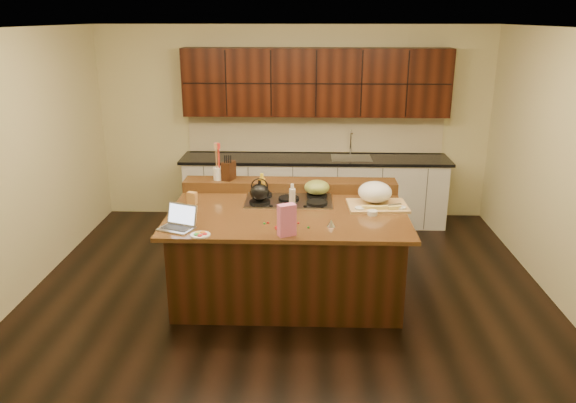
{
  "coord_description": "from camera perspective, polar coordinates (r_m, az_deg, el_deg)",
  "views": [
    {
      "loc": [
        0.19,
        -5.39,
        2.81
      ],
      "look_at": [
        0.0,
        0.05,
        1.0
      ],
      "focal_mm": 35.0,
      "sensor_mm": 36.0,
      "label": 1
    }
  ],
  "objects": [
    {
      "name": "room",
      "position": [
        5.58,
        -0.02,
        3.25
      ],
      "size": [
        5.52,
        5.02,
        2.72
      ],
      "color": "black",
      "rests_on": "ground"
    },
    {
      "name": "kettle",
      "position": [
        5.85,
        -2.9,
        0.93
      ],
      "size": [
        0.21,
        0.21,
        0.18
      ],
      "primitive_type": "ellipsoid",
      "rotation": [
        0.0,
        0.0,
        -0.01
      ],
      "color": "black",
      "rests_on": "cooktop"
    },
    {
      "name": "gumdrop_4",
      "position": [
        5.13,
        0.39,
        -3.11
      ],
      "size": [
        0.02,
        0.02,
        0.02
      ],
      "primitive_type": "ellipsoid",
      "color": "red",
      "rests_on": "island"
    },
    {
      "name": "gumdrop_1",
      "position": [
        5.2,
        0.48,
        -2.8
      ],
      "size": [
        0.02,
        0.02,
        0.02
      ],
      "primitive_type": "ellipsoid",
      "color": "#198C26",
      "rests_on": "island"
    },
    {
      "name": "strainer_bowl",
      "position": [
        6.13,
        8.78,
        0.67
      ],
      "size": [
        0.29,
        0.29,
        0.09
      ],
      "primitive_type": "cylinder",
      "rotation": [
        0.0,
        0.0,
        0.21
      ],
      "color": "#996B3F",
      "rests_on": "island"
    },
    {
      "name": "gumdrop_3",
      "position": [
        5.16,
        0.24,
        -2.97
      ],
      "size": [
        0.02,
        0.02,
        0.02
      ],
      "primitive_type": "ellipsoid",
      "color": "#198C26",
      "rests_on": "island"
    },
    {
      "name": "oil_bottle",
      "position": [
        5.91,
        -2.65,
        1.12
      ],
      "size": [
        0.09,
        0.09,
        0.27
      ],
      "primitive_type": "cylinder",
      "rotation": [
        0.0,
        0.0,
        -0.38
      ],
      "color": "gold",
      "rests_on": "island"
    },
    {
      "name": "back_counter",
      "position": [
        7.83,
        2.76,
        4.88
      ],
      "size": [
        3.7,
        0.66,
        2.4
      ],
      "color": "silver",
      "rests_on": "ground"
    },
    {
      "name": "ramekin_c",
      "position": [
        5.81,
        11.41,
        -0.74
      ],
      "size": [
        0.11,
        0.11,
        0.04
      ],
      "primitive_type": "cylinder",
      "rotation": [
        0.0,
        0.0,
        0.07
      ],
      "color": "white",
      "rests_on": "island"
    },
    {
      "name": "ramekin_a",
      "position": [
        5.72,
        7.29,
        -0.81
      ],
      "size": [
        0.13,
        0.13,
        0.04
      ],
      "primitive_type": "cylinder",
      "rotation": [
        0.0,
        0.0,
        -0.31
      ],
      "color": "white",
      "rests_on": "island"
    },
    {
      "name": "cooktop",
      "position": [
        5.99,
        0.08,
        0.17
      ],
      "size": [
        0.92,
        0.52,
        0.05
      ],
      "color": "gray",
      "rests_on": "island"
    },
    {
      "name": "vinegar_bottle",
      "position": [
        5.62,
        0.43,
        0.09
      ],
      "size": [
        0.06,
        0.06,
        0.25
      ],
      "primitive_type": "cylinder",
      "rotation": [
        0.0,
        0.0,
        -0.0
      ],
      "color": "silver",
      "rests_on": "island"
    },
    {
      "name": "pink_bag",
      "position": [
        5.02,
        -0.13,
        -1.89
      ],
      "size": [
        0.18,
        0.14,
        0.29
      ],
      "primitive_type": "cube",
      "rotation": [
        0.0,
        0.0,
        0.46
      ],
      "color": "pink",
      "rests_on": "island"
    },
    {
      "name": "gumdrop_9",
      "position": [
        5.24,
        2.08,
        -2.64
      ],
      "size": [
        0.02,
        0.02,
        0.02
      ],
      "primitive_type": "ellipsoid",
      "color": "#198C26",
      "rests_on": "island"
    },
    {
      "name": "ramekin_b",
      "position": [
        5.64,
        8.58,
        -1.14
      ],
      "size": [
        0.12,
        0.12,
        0.04
      ],
      "primitive_type": "cylinder",
      "rotation": [
        0.0,
        0.0,
        0.2
      ],
      "color": "white",
      "rests_on": "island"
    },
    {
      "name": "kitchen_timer",
      "position": [
        5.29,
        4.4,
        -2.2
      ],
      "size": [
        0.09,
        0.09,
        0.07
      ],
      "primitive_type": "cone",
      "rotation": [
        0.0,
        0.0,
        0.1
      ],
      "color": "silver",
      "rests_on": "island"
    },
    {
      "name": "package_box",
      "position": [
        5.97,
        -9.72,
        0.33
      ],
      "size": [
        0.11,
        0.09,
        0.13
      ],
      "primitive_type": "cube",
      "rotation": [
        0.0,
        0.0,
        -0.3
      ],
      "color": "#BF8743",
      "rests_on": "island"
    },
    {
      "name": "gumdrop_0",
      "position": [
        5.35,
        1.06,
        -2.19
      ],
      "size": [
        0.02,
        0.02,
        0.02
      ],
      "primitive_type": "ellipsoid",
      "color": "red",
      "rests_on": "island"
    },
    {
      "name": "gumdrop_10",
      "position": [
        5.25,
        -1.24,
        -2.6
      ],
      "size": [
        0.02,
        0.02,
        0.02
      ],
      "primitive_type": "ellipsoid",
      "color": "red",
      "rests_on": "island"
    },
    {
      "name": "gumdrop_11",
      "position": [
        5.34,
        -2.42,
        -2.24
      ],
      "size": [
        0.02,
        0.02,
        0.02
      ],
      "primitive_type": "ellipsoid",
      "color": "#198C26",
      "rests_on": "island"
    },
    {
      "name": "gumdrop_5",
      "position": [
        5.26,
        -1.0,
        -2.55
      ],
      "size": [
        0.02,
        0.02,
        0.02
      ],
      "primitive_type": "ellipsoid",
      "color": "#198C26",
      "rests_on": "island"
    },
    {
      "name": "island",
      "position": [
        5.88,
        -0.02,
        -5.12
      ],
      "size": [
        2.4,
        1.6,
        0.92
      ],
      "color": "black",
      "rests_on": "ground"
    },
    {
      "name": "back_ledge",
      "position": [
        6.36,
        0.2,
        1.67
      ],
      "size": [
        2.4,
        0.3,
        0.12
      ],
      "primitive_type": "cube",
      "color": "black",
      "rests_on": "island"
    },
    {
      "name": "green_bowl",
      "position": [
        6.08,
        2.95,
        1.46
      ],
      "size": [
        0.33,
        0.33,
        0.15
      ],
      "primitive_type": "ellipsoid",
      "rotation": [
        0.0,
        0.0,
        0.22
      ],
      "color": "olive",
      "rests_on": "cooktop"
    },
    {
      "name": "gumdrop_7",
      "position": [
        5.17,
        -0.31,
        -2.92
      ],
      "size": [
        0.02,
        0.02,
        0.02
      ],
      "primitive_type": "ellipsoid",
      "color": "#198C26",
      "rests_on": "island"
    },
    {
      "name": "candy_plate",
      "position": [
        5.13,
        -8.89,
        -3.36
      ],
      "size": [
        0.18,
        0.18,
        0.01
      ],
      "primitive_type": "cylinder",
      "rotation": [
        0.0,
        0.0,
        -0.01
      ],
      "color": "white",
      "rests_on": "island"
    },
    {
      "name": "gumdrop_8",
      "position": [
        5.36,
        -2.05,
        -2.16
      ],
      "size": [
        0.02,
        0.02,
        0.02
      ],
      "primitive_type": "ellipsoid",
      "color": "red",
      "rests_on": "island"
    },
    {
      "name": "gumdrop_2",
      "position": [
        5.2,
        -1.2,
        -2.78
      ],
      "size": [
        0.02,
        0.02,
        0.02
      ],
      "primitive_type": "ellipsoid",
      "color": "red",
      "rests_on": "island"
    },
    {
      "name": "gumdrop_6",
      "position": [
        5.28,
        -0.41,
        -2.48
      ],
      "size": [
        0.02,
        0.02,
        0.02
      ],
      "primitive_type": "ellipsoid",
      "color": "red",
      "rests_on": "island"
    },
    {
      "name": "utensil_crock",
      "position": [
        6.4,
        -7.08,
        2.85
      ],
      "size": [
        0.12,
        0.12,
        0.14
      ],
      "primitive_type": "cylinder",
      "rotation": [
        0.0,
        0.0,
        -0.0
      ],
      "color": "white",
      "rests_on": "back_ledge"
    },
    {
      "name": "wooden_tray",
      "position": [
        5.91,
        8.89,
        0.64
      ],
      "size": [
        0.63,
        0.5,
        0.25
      ],
      "rotation": [
        0.0,
        0.0,
        0.05
      ],
      "color": "tan",
      "rests_on": "island"
    },
    {
      "name": "laptop",
      "position": [
        5.33,
        -11.02,
        -2.05
      ],
      "size": [
        0.38,
        0.34,
        0.22
      ],
      "rotation": [
        0.0,
        0.0,
        -0.38
      ],
      "color": "#B7B7BC",
      "rests_on": "island"
    },
    {
      "name": "knife_block",
      "position": [
        6.37,
        -6.05,
        3.14
      ],
      "size": [
        0.16,
        0.2,
        0.21
      ],
      "primitive_type": "cube",
      "rotation": [
        0.0,
        0.0,
        -0.35
      ],
      "color": "black",
      "rests_on": "back_ledge"
    }
  ]
}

